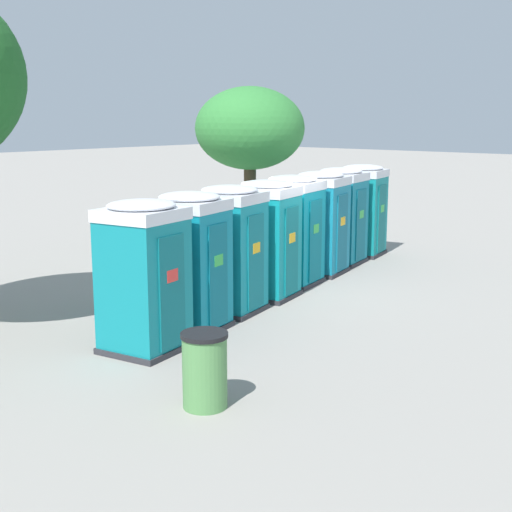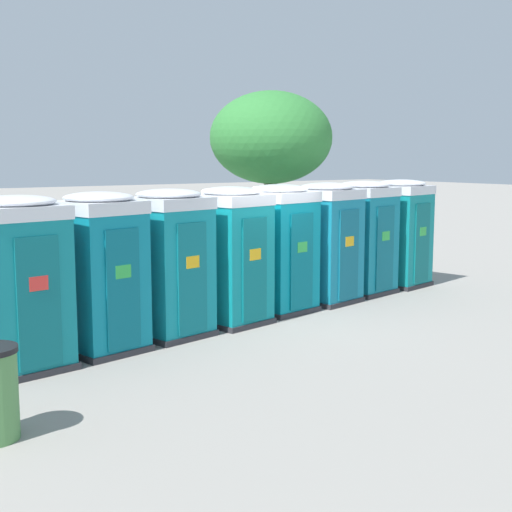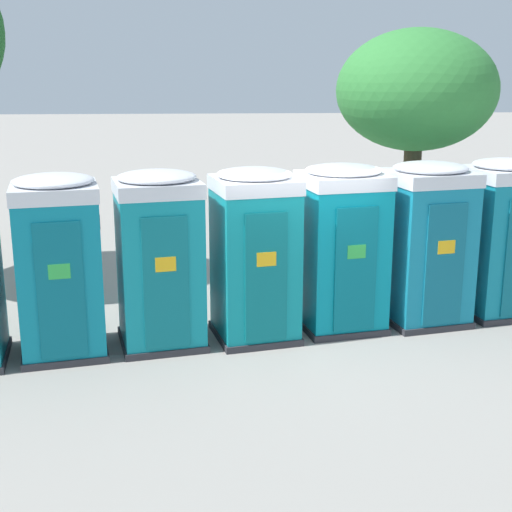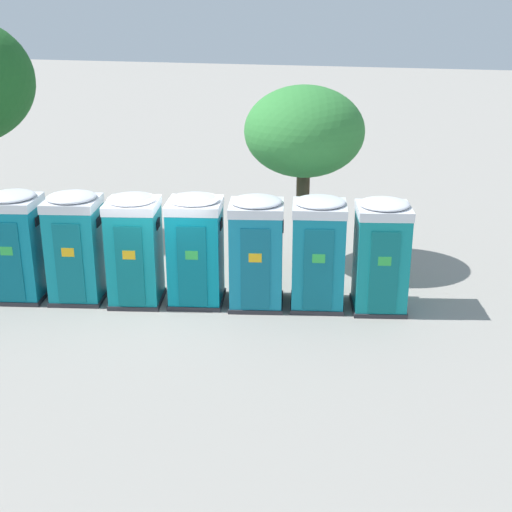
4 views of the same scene
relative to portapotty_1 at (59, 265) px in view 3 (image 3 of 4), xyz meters
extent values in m
plane|color=gray|center=(3.41, 0.53, -1.28)|extent=(120.00, 120.00, 0.00)
cube|color=#2D2D33|center=(0.00, 0.01, -1.23)|extent=(1.37, 1.40, 0.10)
cube|color=#0C7E96|center=(0.00, 0.01, -0.13)|extent=(1.31, 1.34, 2.10)
cube|color=#096275|center=(0.11, -0.57, -0.21)|extent=(0.60, 0.15, 1.85)
cube|color=green|center=(0.12, -0.59, 0.07)|extent=(0.28, 0.06, 0.20)
cube|color=black|center=(0.55, 0.12, 0.60)|extent=(0.10, 0.36, 0.20)
cube|color=silver|center=(0.00, 0.01, 1.02)|extent=(1.35, 1.38, 0.20)
ellipsoid|color=silver|center=(0.00, 0.01, 1.17)|extent=(1.28, 1.31, 0.18)
cube|color=#2D2D33|center=(1.35, 0.27, -1.23)|extent=(1.40, 1.41, 0.10)
cube|color=teal|center=(1.35, 0.27, -0.13)|extent=(1.34, 1.34, 2.10)
cube|color=#0C6A75|center=(1.47, -0.31, -0.21)|extent=(0.61, 0.15, 1.85)
cube|color=yellow|center=(1.48, -0.32, 0.07)|extent=(0.28, 0.06, 0.20)
cube|color=black|center=(1.92, 0.38, 0.60)|extent=(0.10, 0.36, 0.20)
cube|color=silver|center=(1.35, 0.27, 1.02)|extent=(1.38, 1.38, 0.20)
ellipsoid|color=silver|center=(1.35, 0.27, 1.17)|extent=(1.31, 1.32, 0.18)
cube|color=#2D2D33|center=(2.73, 0.44, -1.23)|extent=(1.38, 1.41, 0.10)
cube|color=#0E8C95|center=(2.73, 0.44, -0.13)|extent=(1.32, 1.34, 2.10)
cube|color=#0B6D74|center=(2.85, -0.13, -0.21)|extent=(0.60, 0.15, 1.85)
cube|color=yellow|center=(2.85, -0.15, 0.07)|extent=(0.28, 0.07, 0.20)
cube|color=black|center=(3.28, 0.56, 0.60)|extent=(0.10, 0.36, 0.20)
cube|color=silver|center=(2.73, 0.44, 1.02)|extent=(1.35, 1.38, 0.20)
ellipsoid|color=silver|center=(2.73, 0.44, 1.17)|extent=(1.29, 1.32, 0.18)
cube|color=#2D2D33|center=(4.07, 0.77, -1.23)|extent=(1.42, 1.40, 0.10)
cube|color=#07889C|center=(4.07, 0.77, -0.13)|extent=(1.35, 1.33, 2.10)
cube|color=#076A7A|center=(4.18, 0.19, -0.21)|extent=(0.63, 0.15, 1.85)
cube|color=green|center=(4.18, 0.18, 0.07)|extent=(0.28, 0.06, 0.20)
cube|color=black|center=(4.65, 0.88, 0.60)|extent=(0.09, 0.36, 0.20)
cube|color=silver|center=(4.07, 0.77, 1.02)|extent=(1.39, 1.37, 0.20)
ellipsoid|color=silver|center=(4.07, 0.77, 1.17)|extent=(1.32, 1.31, 0.18)
cube|color=#2D2D33|center=(5.44, 0.95, -1.23)|extent=(1.43, 1.42, 0.10)
cube|color=teal|center=(5.44, 0.95, -0.13)|extent=(1.36, 1.35, 2.10)
cube|color=#0F637A|center=(5.56, 0.38, -0.21)|extent=(0.63, 0.16, 1.85)
cube|color=yellow|center=(5.56, 0.36, 0.07)|extent=(0.28, 0.06, 0.20)
cube|color=black|center=(6.02, 1.07, 0.60)|extent=(0.10, 0.36, 0.20)
cube|color=silver|center=(5.44, 0.95, 1.02)|extent=(1.40, 1.39, 0.20)
ellipsoid|color=silver|center=(5.44, 0.95, 1.17)|extent=(1.34, 1.32, 0.18)
cube|color=#2D2D33|center=(6.79, 1.25, -1.23)|extent=(1.40, 1.39, 0.10)
cube|color=#107E96|center=(6.79, 1.25, -0.13)|extent=(1.33, 1.33, 2.10)
cube|color=silver|center=(6.79, 1.25, 1.02)|extent=(1.37, 1.37, 0.20)
ellipsoid|color=silver|center=(6.79, 1.25, 1.17)|extent=(1.30, 1.30, 0.18)
cylinder|color=#4C3826|center=(5.96, 3.67, 0.18)|extent=(0.34, 0.34, 2.92)
ellipsoid|color=#337F38|center=(5.96, 3.67, 2.25)|extent=(2.97, 2.97, 2.23)
camera|label=1|loc=(-8.92, -9.03, 2.59)|focal=50.00mm
camera|label=2|loc=(-4.30, -10.47, 1.80)|focal=50.00mm
camera|label=3|loc=(2.03, -9.61, 2.57)|focal=50.00mm
camera|label=4|loc=(9.15, -13.58, 5.36)|focal=50.00mm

